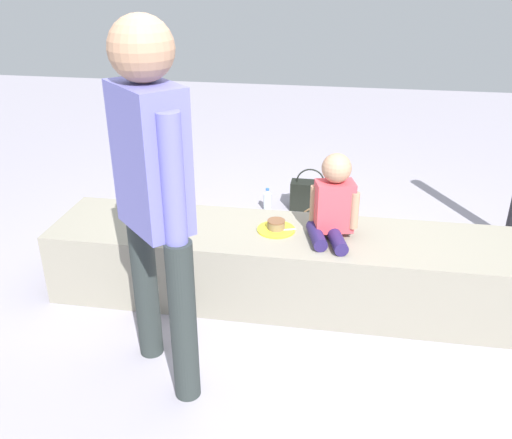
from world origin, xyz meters
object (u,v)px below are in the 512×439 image
at_px(cake_box_white, 440,241).
at_px(handbag_black_leather, 310,195).
at_px(water_bottle_near_gift, 267,200).
at_px(water_bottle_far_side, 268,232).
at_px(child_seated, 333,202).
at_px(cake_plate, 276,227).
at_px(handbag_brown_canvas, 315,234).
at_px(gift_bag, 166,188).
at_px(party_cup_red, 397,252).
at_px(adult_standing, 153,182).

relative_size(cake_box_white, handbag_black_leather, 0.93).
xyz_separation_m(water_bottle_near_gift, water_bottle_far_side, (0.09, -0.56, -0.00)).
bearing_deg(child_seated, water_bottle_near_gift, 113.72).
relative_size(cake_plate, handbag_brown_canvas, 0.71).
xyz_separation_m(water_bottle_near_gift, handbag_brown_canvas, (0.42, -0.58, 0.02)).
xyz_separation_m(gift_bag, water_bottle_far_side, (0.91, -0.48, -0.08)).
distance_m(party_cup_red, cake_box_white, 0.37).
bearing_deg(water_bottle_far_side, party_cup_red, -5.66).
bearing_deg(water_bottle_far_side, cake_plate, -78.11).
bearing_deg(party_cup_red, child_seated, -126.82).
bearing_deg(gift_bag, handbag_black_leather, 7.93).
bearing_deg(adult_standing, cake_box_white, 45.99).
distance_m(party_cup_red, handbag_brown_canvas, 0.57).
bearing_deg(cake_plate, gift_bag, 132.80).
relative_size(adult_standing, water_bottle_far_side, 9.05).
bearing_deg(child_seated, handbag_black_leather, 99.01).
relative_size(water_bottle_near_gift, handbag_brown_canvas, 0.60).
height_order(adult_standing, gift_bag, adult_standing).
bearing_deg(handbag_black_leather, party_cup_red, -48.12).
relative_size(cake_plate, handbag_black_leather, 0.65).
bearing_deg(handbag_black_leather, handbag_brown_canvas, -82.48).
relative_size(party_cup_red, handbag_black_leather, 0.30).
height_order(water_bottle_near_gift, cake_box_white, water_bottle_near_gift).
bearing_deg(child_seated, gift_bag, 139.70).
bearing_deg(adult_standing, water_bottle_near_gift, 84.22).
bearing_deg(cake_box_white, water_bottle_near_gift, 161.46).
bearing_deg(cake_box_white, handbag_brown_canvas, -170.15).
distance_m(cake_plate, water_bottle_far_side, 0.76).
height_order(water_bottle_far_side, handbag_black_leather, handbag_black_leather).
bearing_deg(handbag_brown_canvas, adult_standing, -114.04).
xyz_separation_m(water_bottle_near_gift, handbag_black_leather, (0.33, 0.08, 0.04)).
height_order(child_seated, handbag_black_leather, child_seated).
bearing_deg(party_cup_red, adult_standing, -131.60).
distance_m(adult_standing, water_bottle_far_side, 1.72).
bearing_deg(handbag_brown_canvas, water_bottle_near_gift, 125.80).
bearing_deg(adult_standing, handbag_black_leather, 75.45).
relative_size(party_cup_red, handbag_brown_canvas, 0.33).
distance_m(child_seated, water_bottle_far_side, 0.99).
height_order(water_bottle_near_gift, water_bottle_far_side, water_bottle_near_gift).
bearing_deg(child_seated, water_bottle_far_side, 123.75).
xyz_separation_m(child_seated, party_cup_red, (0.44, 0.59, -0.60)).
bearing_deg(water_bottle_far_side, adult_standing, -101.51).
distance_m(child_seated, adult_standing, 1.11).
distance_m(water_bottle_near_gift, cake_box_white, 1.36).
bearing_deg(handbag_brown_canvas, party_cup_red, -6.12).
distance_m(gift_bag, cake_box_white, 2.14).
xyz_separation_m(gift_bag, handbag_black_leather, (1.15, 0.16, -0.05)).
height_order(party_cup_red, cake_box_white, cake_box_white).
height_order(child_seated, cake_plate, child_seated).
relative_size(water_bottle_near_gift, party_cup_red, 1.81).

